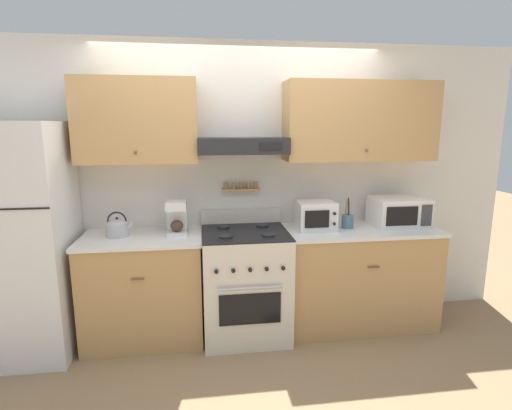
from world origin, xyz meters
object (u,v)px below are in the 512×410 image
tea_kettle (118,227)px  toaster_oven (315,215)px  stove_range (245,283)px  refrigerator (21,242)px  microwave (398,212)px  utensil_crock (347,220)px  coffee_maker (177,217)px

tea_kettle → toaster_oven: (1.69, -0.00, 0.05)m
stove_range → refrigerator: refrigerator is taller
stove_range → microwave: bearing=3.3°
refrigerator → microwave: 3.20m
microwave → toaster_oven: size_ratio=1.45×
utensil_crock → stove_range: bearing=-176.1°
coffee_maker → stove_range: bearing=-8.8°
utensil_crock → toaster_oven: bearing=-179.7°
stove_range → tea_kettle: size_ratio=4.62×
microwave → toaster_oven: bearing=-178.6°
tea_kettle → microwave: bearing=0.4°
tea_kettle → coffee_maker: 0.49m
utensil_crock → tea_kettle: bearing=-180.0°
microwave → stove_range: bearing=-176.7°
microwave → utensil_crock: utensil_crock is taller
utensil_crock → toaster_oven: utensil_crock is taller
refrigerator → coffee_maker: refrigerator is taller
stove_range → tea_kettle: 1.18m
stove_range → coffee_maker: 0.82m
coffee_maker → microwave: size_ratio=0.59×
refrigerator → tea_kettle: 0.73m
microwave → toaster_oven: microwave is taller
stove_range → utensil_crock: 1.07m
microwave → utensil_crock: (-0.49, -0.02, -0.06)m
stove_range → toaster_oven: 0.86m
refrigerator → toaster_oven: refrigerator is taller
tea_kettle → toaster_oven: size_ratio=0.70×
tea_kettle → microwave: 2.48m
coffee_maker → toaster_oven: size_ratio=0.86×
coffee_maker → utensil_crock: 1.51m
tea_kettle → coffee_maker: coffee_maker is taller
stove_range → toaster_oven: size_ratio=3.23×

